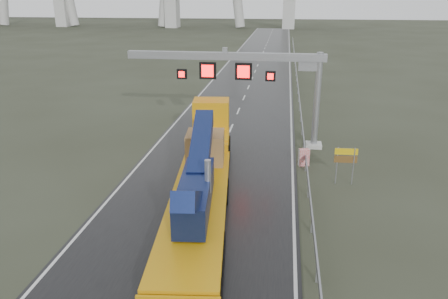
# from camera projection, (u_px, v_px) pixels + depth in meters

# --- Properties ---
(ground) EXTENTS (400.00, 400.00, 0.00)m
(ground) POSITION_uv_depth(u_px,v_px,m) (166.00, 284.00, 17.75)
(ground) COLOR #2D2F21
(ground) RESTS_ON ground
(road) EXTENTS (11.00, 200.00, 0.02)m
(road) POSITION_uv_depth(u_px,v_px,m) (248.00, 87.00, 55.06)
(road) COLOR black
(road) RESTS_ON ground
(guardrail) EXTENTS (0.20, 140.00, 1.40)m
(guardrail) POSITION_uv_depth(u_px,v_px,m) (300.00, 102.00, 44.71)
(guardrail) COLOR gray
(guardrail) RESTS_ON ground
(sign_gantry) EXTENTS (14.90, 1.20, 7.42)m
(sign_gantry) POSITION_uv_depth(u_px,v_px,m) (253.00, 73.00, 32.37)
(sign_gantry) COLOR beige
(sign_gantry) RESTS_ON ground
(heavy_haul_truck) EXTENTS (4.82, 19.95, 4.65)m
(heavy_haul_truck) POSITION_uv_depth(u_px,v_px,m) (204.00, 161.00, 25.89)
(heavy_haul_truck) COLOR #C68C0B
(heavy_haul_truck) RESTS_ON ground
(exit_sign_pair) EXTENTS (1.38, 0.11, 2.37)m
(exit_sign_pair) POSITION_uv_depth(u_px,v_px,m) (346.00, 159.00, 26.59)
(exit_sign_pair) COLOR gray
(exit_sign_pair) RESTS_ON ground
(striped_barrier) EXTENTS (0.77, 0.53, 1.19)m
(striped_barrier) POSITION_uv_depth(u_px,v_px,m) (304.00, 157.00, 29.84)
(striped_barrier) COLOR red
(striped_barrier) RESTS_ON ground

